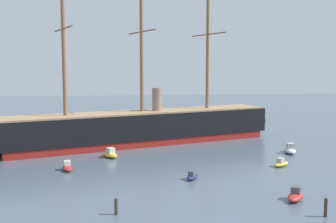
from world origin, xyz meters
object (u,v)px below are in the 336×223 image
(motorboat_mid_left, at_px, (68,167))
(motorboat_alongside_bow, at_px, (110,154))
(mooring_piling_nearest, at_px, (326,208))
(motorboat_near_centre, at_px, (192,176))
(motorboat_alongside_stern, at_px, (290,150))
(motorboat_mid_right, at_px, (281,163))
(motorboat_distant_centre, at_px, (164,129))
(seagull_in_flight, at_px, (241,107))
(tall_ship, at_px, (142,127))
(sailboat_far_left, at_px, (32,140))
(mooring_piling_left_pair, at_px, (116,207))
(motorboat_foreground_right, at_px, (296,195))

(motorboat_mid_left, relative_size, motorboat_alongside_bow, 0.83)
(motorboat_alongside_bow, xyz_separation_m, mooring_piling_nearest, (24.72, -33.81, 0.43))
(motorboat_near_centre, height_order, mooring_piling_nearest, mooring_piling_nearest)
(motorboat_alongside_stern, height_order, mooring_piling_nearest, mooring_piling_nearest)
(motorboat_mid_right, relative_size, motorboat_distant_centre, 0.79)
(motorboat_distant_centre, height_order, seagull_in_flight, seagull_in_flight)
(tall_ship, height_order, sailboat_far_left, tall_ship)
(seagull_in_flight, bearing_deg, motorboat_alongside_bow, 164.29)
(sailboat_far_left, distance_m, motorboat_distant_centre, 32.54)
(motorboat_mid_right, xyz_separation_m, motorboat_alongside_stern, (5.85, 10.15, 0.20))
(motorboat_mid_left, distance_m, sailboat_far_left, 29.50)
(mooring_piling_left_pair, bearing_deg, motorboat_distant_centre, 78.62)
(motorboat_near_centre, relative_size, seagull_in_flight, 3.14)
(motorboat_mid_right, relative_size, motorboat_alongside_stern, 0.73)
(motorboat_near_centre, bearing_deg, motorboat_mid_left, 158.26)
(seagull_in_flight, bearing_deg, mooring_piling_nearest, -86.23)
(motorboat_mid_left, height_order, motorboat_alongside_bow, motorboat_alongside_bow)
(motorboat_mid_right, xyz_separation_m, mooring_piling_left_pair, (-27.60, -19.92, 0.44))
(motorboat_mid_left, xyz_separation_m, sailboat_far_left, (-11.03, 27.36, -0.16))
(motorboat_mid_left, bearing_deg, motorboat_alongside_bow, 53.10)
(motorboat_mid_left, distance_m, motorboat_distant_centre, 42.55)
(mooring_piling_nearest, bearing_deg, seagull_in_flight, 93.77)
(motorboat_mid_right, relative_size, motorboat_alongside_bow, 0.79)
(motorboat_foreground_right, height_order, seagull_in_flight, seagull_in_flight)
(motorboat_near_centre, bearing_deg, mooring_piling_left_pair, -129.17)
(motorboat_distant_centre, bearing_deg, motorboat_near_centre, -90.81)
(motorboat_mid_right, bearing_deg, motorboat_near_centre, -159.51)
(tall_ship, relative_size, seagull_in_flight, 64.34)
(tall_ship, xyz_separation_m, motorboat_alongside_bow, (-6.66, -12.69, -3.12))
(motorboat_near_centre, distance_m, motorboat_mid_right, 17.46)
(sailboat_far_left, bearing_deg, mooring_piling_nearest, -50.91)
(motorboat_mid_right, xyz_separation_m, mooring_piling_nearest, (-4.13, -23.34, 0.56))
(mooring_piling_left_pair, distance_m, seagull_in_flight, 33.48)
(tall_ship, height_order, motorboat_mid_left, tall_ship)
(tall_ship, bearing_deg, motorboat_mid_right, -46.23)
(motorboat_alongside_bow, distance_m, mooring_piling_nearest, 41.88)
(motorboat_distant_centre, relative_size, mooring_piling_left_pair, 2.47)
(motorboat_near_centre, relative_size, mooring_piling_left_pair, 1.76)
(motorboat_mid_left, bearing_deg, seagull_in_flight, 4.78)
(motorboat_mid_right, relative_size, seagull_in_flight, 3.48)
(motorboat_foreground_right, distance_m, mooring_piling_left_pair, 22.73)
(motorboat_near_centre, bearing_deg, motorboat_alongside_bow, 127.01)
(motorboat_foreground_right, distance_m, motorboat_distant_centre, 57.49)
(motorboat_foreground_right, height_order, mooring_piling_left_pair, mooring_piling_left_pair)
(motorboat_alongside_bow, xyz_separation_m, mooring_piling_left_pair, (1.25, -30.39, 0.31))
(motorboat_near_centre, relative_size, motorboat_alongside_stern, 0.66)
(motorboat_alongside_stern, bearing_deg, mooring_piling_nearest, -106.60)
(motorboat_near_centre, xyz_separation_m, motorboat_mid_right, (16.35, 6.11, 0.06))
(tall_ship, height_order, mooring_piling_left_pair, tall_ship)
(motorboat_near_centre, bearing_deg, tall_ship, 101.27)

